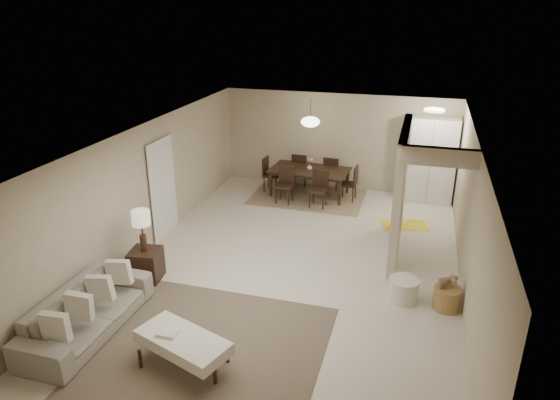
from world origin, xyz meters
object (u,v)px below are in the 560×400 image
(pantry_cabinet, at_px, (430,160))
(wicker_basket, at_px, (447,298))
(side_table, at_px, (146,265))
(round_pouf, at_px, (404,290))
(sofa, at_px, (87,312))
(dining_table, at_px, (309,183))
(ottoman_bench, at_px, (183,343))

(pantry_cabinet, bearing_deg, wicker_basket, -85.24)
(pantry_cabinet, xyz_separation_m, wicker_basket, (0.40, -4.80, -0.86))
(side_table, distance_m, round_pouf, 4.50)
(sofa, distance_m, side_table, 1.61)
(round_pouf, xyz_separation_m, dining_table, (-2.61, 4.28, 0.15))
(side_table, bearing_deg, sofa, -91.78)
(side_table, xyz_separation_m, dining_table, (1.86, 4.85, 0.06))
(pantry_cabinet, distance_m, ottoman_bench, 7.89)
(round_pouf, distance_m, wicker_basket, 0.69)
(round_pouf, relative_size, wicker_basket, 1.13)
(dining_table, bearing_deg, ottoman_bench, -87.91)
(side_table, bearing_deg, ottoman_bench, -48.70)
(round_pouf, bearing_deg, side_table, -172.69)
(wicker_basket, relative_size, dining_table, 0.22)
(wicker_basket, xyz_separation_m, dining_table, (-3.29, 4.33, 0.16))
(ottoman_bench, bearing_deg, round_pouf, 60.89)
(pantry_cabinet, bearing_deg, sofa, -124.68)
(sofa, bearing_deg, dining_table, -16.27)
(side_table, distance_m, dining_table, 5.19)
(pantry_cabinet, relative_size, round_pouf, 4.22)
(pantry_cabinet, xyz_separation_m, dining_table, (-2.89, -0.48, -0.70))
(ottoman_bench, xyz_separation_m, wicker_basket, (3.47, 2.43, -0.19))
(dining_table, bearing_deg, wicker_basket, -49.13)
(ottoman_bench, bearing_deg, pantry_cabinet, 86.19)
(round_pouf, bearing_deg, pantry_cabinet, 86.58)
(sofa, height_order, side_table, sofa)
(ottoman_bench, relative_size, side_table, 2.53)
(ottoman_bench, xyz_separation_m, side_table, (-1.68, 1.91, -0.09))
(ottoman_bench, relative_size, round_pouf, 2.89)
(sofa, height_order, ottoman_bench, sofa)
(wicker_basket, bearing_deg, dining_table, 127.28)
(side_table, bearing_deg, round_pouf, 7.31)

